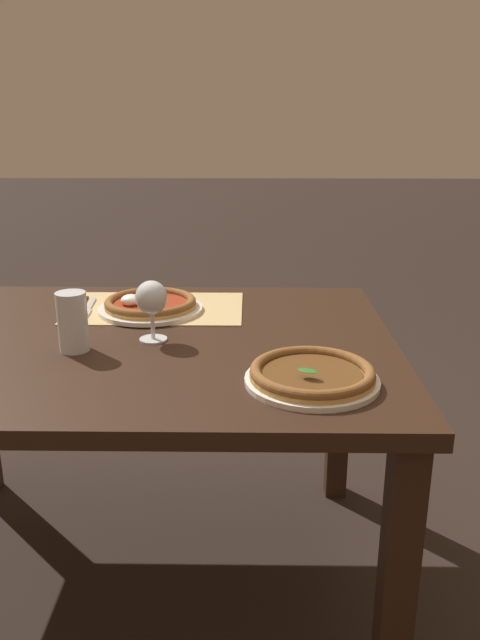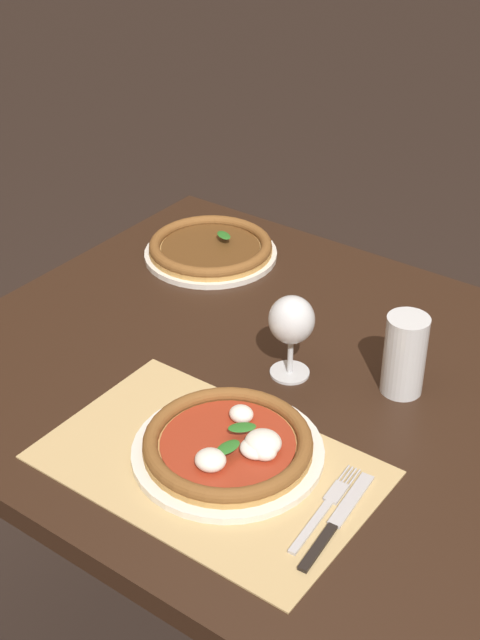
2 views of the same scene
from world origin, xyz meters
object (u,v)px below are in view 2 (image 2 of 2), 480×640
object	(u,v)px
pint_glass	(404,356)
knife	(337,520)
pizza_near	(229,446)
fork	(325,507)
pizza_far	(211,249)
wine_glass	(291,323)

from	to	relation	value
pint_glass	knife	xyz separation A→B (m)	(0.07, -0.33, -0.06)
pizza_near	fork	distance (m)	0.18
pizza_near	pint_glass	distance (m)	0.34
pizza_near	pizza_far	size ratio (longest dim) A/B	1.04
wine_glass	fork	distance (m)	0.35
knife	pint_glass	bearing A→B (deg)	102.28
pizza_far	wine_glass	world-z (taller)	wine_glass
pizza_near	pint_glass	bearing A→B (deg)	66.66
pizza_far	knife	world-z (taller)	pizza_far
wine_glass	pizza_near	bearing A→B (deg)	-79.29
pizza_far	pint_glass	xyz separation A→B (m)	(0.55, -0.19, 0.05)
pizza_far	wine_glass	size ratio (longest dim) A/B	1.85
fork	knife	xyz separation A→B (m)	(0.03, -0.01, 0.00)
pint_glass	fork	world-z (taller)	pint_glass
knife	wine_glass	bearing A→B (deg)	134.01
pizza_far	knife	xyz separation A→B (m)	(0.63, -0.52, -0.01)
wine_glass	fork	xyz separation A→B (m)	(0.23, -0.25, -0.10)
wine_glass	pint_glass	bearing A→B (deg)	22.17
pizza_near	fork	bearing A→B (deg)	-3.65
pizza_near	wine_glass	world-z (taller)	wine_glass
knife	pizza_near	bearing A→B (deg)	173.76
wine_glass	fork	world-z (taller)	wine_glass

